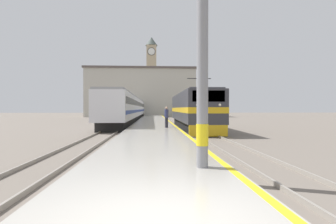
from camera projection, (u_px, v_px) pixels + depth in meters
name	position (u px, v px, depth m)	size (l,w,h in m)	color
ground_plane	(153.00, 125.00, 33.88)	(200.00, 200.00, 0.00)	#70665B
platform	(153.00, 125.00, 28.89)	(4.40, 140.00, 0.44)	#ADA89E
rail_track_near	(188.00, 127.00, 29.11)	(2.84, 140.00, 0.16)	#70665B
rail_track_far	(119.00, 127.00, 28.68)	(2.84, 140.00, 0.16)	#70665B
locomotive_train	(192.00, 110.00, 26.02)	(2.92, 15.42, 4.64)	black
passenger_train	(132.00, 109.00, 47.23)	(2.92, 52.30, 3.83)	black
catenary_mast	(205.00, 29.00, 7.18)	(2.87, 0.34, 7.73)	gray
person_on_platform	(166.00, 117.00, 22.31)	(0.34, 0.34, 1.79)	#23232D
clock_tower	(151.00, 74.00, 82.12)	(3.80, 3.80, 24.54)	tan
station_building	(141.00, 93.00, 69.06)	(28.26, 9.96, 12.54)	#B7B2A3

